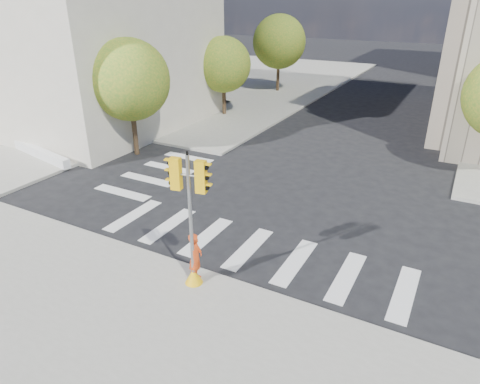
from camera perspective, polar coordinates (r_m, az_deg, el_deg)
name	(u,v)px	position (r m, az deg, el deg)	size (l,w,h in m)	color
ground	(274,226)	(17.13, 4.53, -4.49)	(160.00, 160.00, 0.00)	black
sidewalk_far_left	(205,79)	(48.16, -4.71, 14.72)	(28.00, 40.00, 0.15)	gray
classical_building	(60,26)	(33.89, -22.90, 19.71)	(19.00, 15.00, 12.70)	beige
tree_lw_near	(129,80)	(24.53, -14.55, 14.25)	(4.40, 4.40, 6.41)	#382616
tree_lw_mid	(224,65)	(32.56, -2.21, 16.60)	(4.00, 4.00, 5.77)	#382616
tree_lw_far	(279,42)	(41.34, 5.25, 19.32)	(4.80, 4.80, 6.95)	#382616
traffic_signal	(191,232)	(12.77, -6.51, -5.26)	(1.08, 0.56, 4.34)	#E0A70B
photographer	(196,257)	(13.42, -5.95, -8.65)	(0.60, 0.40, 1.65)	#E64715
planter_wall	(38,152)	(26.43, -25.29, 4.81)	(6.00, 0.40, 0.50)	silver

